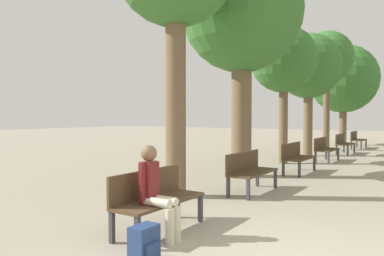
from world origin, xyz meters
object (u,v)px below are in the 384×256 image
Objects in this scene: bench_row_4 at (343,142)px; tree_row_4 at (327,58)px; tree_row_3 at (308,67)px; tree_row_2 at (284,61)px; bench_row_5 at (357,139)px; tree_row_5 at (343,79)px; bench_row_2 at (296,156)px; tree_row_1 at (242,15)px; bench_row_1 at (249,169)px; person_seated at (156,189)px; bench_row_0 at (155,196)px; backpack at (145,244)px; bench_row_3 at (325,148)px.

tree_row_4 is (-1.05, 1.38, 3.78)m from bench_row_4.
bench_row_4 is 0.31× the size of tree_row_3.
tree_row_2 is 5.87m from tree_row_4.
tree_row_4 is (-1.05, -1.76, 3.78)m from bench_row_5.
tree_row_5 reaches higher than bench_row_4.
bench_row_2 is 0.31× the size of tree_row_3.
tree_row_1 is 1.08× the size of tree_row_5.
tree_row_5 is (0.00, 3.67, -0.65)m from tree_row_4.
bench_row_5 is (0.00, 12.57, 0.00)m from bench_row_1.
tree_row_3 reaches higher than person_seated.
bench_row_0 is 1.00× the size of bench_row_5.
bench_row_1 is at bearing -90.00° from bench_row_4.
tree_row_5 is at bearing 90.00° from tree_row_4.
tree_row_5 reaches higher than bench_row_2.
bench_row_4 is 4.16m from tree_row_4.
tree_row_2 is 11.41× the size of backpack.
tree_row_3 is at bearing 95.44° from bench_row_0.
tree_row_4 is (-0.00, 9.03, 0.00)m from tree_row_1.
tree_row_4 is 14.73m from person_seated.
bench_row_2 is 0.33× the size of tree_row_2.
person_seated is (0.23, -12.84, 0.17)m from bench_row_4.
tree_row_1 is at bearing -90.00° from tree_row_5.
backpack is (0.63, -10.38, -0.29)m from bench_row_3.
bench_row_0 is 1.00× the size of bench_row_2.
tree_row_5 is at bearing 90.00° from tree_row_3.
bench_row_3 is 0.28× the size of tree_row_5.
bench_row_1 is 1.00× the size of bench_row_5.
bench_row_1 and bench_row_2 have the same top height.
backpack is (1.67, -9.09, -3.26)m from tree_row_2.
bench_row_2 is at bearing -90.00° from bench_row_4.
tree_row_1 is (-1.05, -4.50, 3.78)m from bench_row_3.
bench_row_0 is 11.47m from tree_row_3.
tree_row_5 is at bearing 95.29° from bench_row_2.
bench_row_5 is 16.68m from backpack.
bench_row_4 is 3.74× the size of backpack.
person_seated is at bearing -88.63° from bench_row_3.
bench_row_0 is 0.28× the size of tree_row_5.
tree_row_3 is 0.89× the size of tree_row_5.
bench_row_0 is 3.74× the size of backpack.
tree_row_2 is at bearing 98.65° from person_seated.
tree_row_5 is at bearing 94.09° from person_seated.
tree_row_1 is 12.71m from tree_row_5.
tree_row_1 reaches higher than bench_row_5.
person_seated is at bearing -81.35° from tree_row_2.
tree_row_2 is at bearing -90.00° from tree_row_3.
bench_row_2 is at bearing 90.00° from bench_row_0.
bench_row_0 and bench_row_5 have the same top height.
tree_row_3 is 6.61m from tree_row_5.
tree_row_3 reaches higher than backpack.
bench_row_4 is at bearing 90.00° from bench_row_2.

